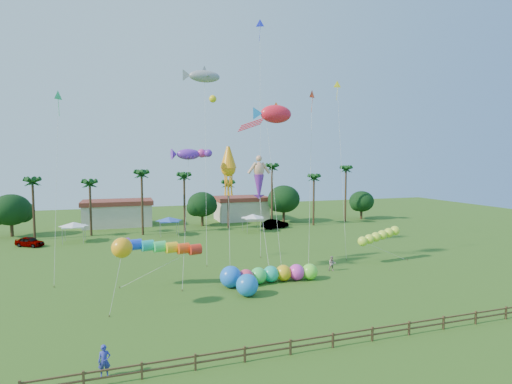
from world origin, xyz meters
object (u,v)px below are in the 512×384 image
object	(u,v)px
caterpillar_inflatable	(266,275)
spectator_a	(104,361)
car_b	(275,224)
car_a	(30,242)
spectator_b	(332,264)
blue_ball	(247,285)

from	to	relation	value
caterpillar_inflatable	spectator_a	bearing A→B (deg)	-137.95
car_b	caterpillar_inflatable	world-z (taller)	caterpillar_inflatable
car_a	spectator_b	world-z (taller)	spectator_b
spectator_a	spectator_b	world-z (taller)	spectator_a
car_a	spectator_a	bearing A→B (deg)	-130.23
spectator_b	caterpillar_inflatable	distance (m)	8.64
blue_ball	car_b	bearing A→B (deg)	64.97
spectator_a	caterpillar_inflatable	bearing A→B (deg)	41.56
spectator_a	caterpillar_inflatable	distance (m)	19.68
car_b	spectator_b	world-z (taller)	spectator_b
spectator_a	blue_ball	size ratio (longest dim) A/B	0.92
car_b	spectator_a	size ratio (longest dim) A/B	2.64
blue_ball	spectator_a	bearing A→B (deg)	-138.17
car_a	blue_ball	xyz separation A→B (m)	(23.25, -29.49, 0.31)
spectator_b	caterpillar_inflatable	world-z (taller)	caterpillar_inflatable
car_a	car_b	bearing A→B (deg)	-51.71
car_b	blue_ball	bearing A→B (deg)	139.54
blue_ball	car_a	bearing A→B (deg)	128.26
caterpillar_inflatable	blue_ball	distance (m)	4.14
car_a	spectator_a	xyz separation A→B (m)	(11.67, -39.86, 0.23)
car_b	spectator_a	world-z (taller)	spectator_a
spectator_b	blue_ball	world-z (taller)	blue_ball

